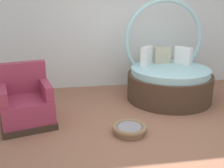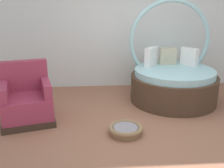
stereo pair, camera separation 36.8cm
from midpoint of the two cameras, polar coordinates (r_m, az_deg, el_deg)
name	(u,v)px [view 2 (the right image)]	position (r m, az deg, el deg)	size (l,w,h in m)	color
ground_plane	(146,136)	(4.04, 9.85, -10.92)	(8.00, 8.00, 0.02)	#936047
back_wall	(127,18)	(5.94, 5.00, 13.79)	(8.00, 0.12, 3.00)	silver
round_daybed	(173,80)	(5.35, 14.80, 0.88)	(1.64, 1.64, 1.92)	#473323
red_armchair	(27,101)	(4.49, -15.51, -3.51)	(0.97, 0.97, 0.94)	#38281E
pet_basket	(126,129)	(4.01, 5.59, -9.63)	(0.51, 0.51, 0.13)	#8E704C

